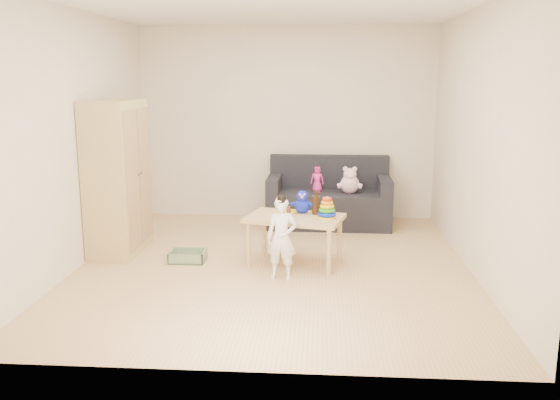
# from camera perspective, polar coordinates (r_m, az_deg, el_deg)

# --- Properties ---
(room) EXTENTS (4.50, 4.50, 4.50)m
(room) POSITION_cam_1_polar(r_m,az_deg,el_deg) (5.90, -0.66, 5.69)
(room) COLOR tan
(room) RESTS_ON ground
(wardrobe) EXTENTS (0.47, 0.93, 1.68)m
(wardrobe) POSITION_cam_1_polar(r_m,az_deg,el_deg) (6.76, -15.37, 2.12)
(wardrobe) COLOR tan
(wardrobe) RESTS_ON ground
(sofa) EXTENTS (1.60, 0.82, 0.45)m
(sofa) POSITION_cam_1_polar(r_m,az_deg,el_deg) (7.82, 4.70, -0.81)
(sofa) COLOR black
(sofa) RESTS_ON ground
(play_table) EXTENTS (1.09, 0.82, 0.51)m
(play_table) POSITION_cam_1_polar(r_m,az_deg,el_deg) (6.19, 1.42, -3.87)
(play_table) COLOR tan
(play_table) RESTS_ON ground
(storage_bin) EXTENTS (0.38, 0.29, 0.11)m
(storage_bin) POSITION_cam_1_polar(r_m,az_deg,el_deg) (6.40, -8.88, -5.35)
(storage_bin) COLOR gray
(storage_bin) RESTS_ON ground
(toddler) EXTENTS (0.31, 0.23, 0.79)m
(toddler) POSITION_cam_1_polar(r_m,az_deg,el_deg) (5.71, 0.16, -3.79)
(toddler) COLOR white
(toddler) RESTS_ON ground
(pink_bear) EXTENTS (0.28, 0.24, 0.29)m
(pink_bear) POSITION_cam_1_polar(r_m,az_deg,el_deg) (7.68, 6.73, 1.73)
(pink_bear) COLOR #FFBBD5
(pink_bear) RESTS_ON sofa
(doll) EXTENTS (0.18, 0.13, 0.34)m
(doll) POSITION_cam_1_polar(r_m,az_deg,el_deg) (7.69, 3.60, 1.97)
(doll) COLOR #EE2C9C
(doll) RESTS_ON sofa
(ring_stacker) EXTENTS (0.19, 0.19, 0.22)m
(ring_stacker) POSITION_cam_1_polar(r_m,az_deg,el_deg) (6.05, 4.54, -0.94)
(ring_stacker) COLOR yellow
(ring_stacker) RESTS_ON play_table
(brown_bottle) EXTENTS (0.09, 0.09, 0.25)m
(brown_bottle) POSITION_cam_1_polar(r_m,az_deg,el_deg) (6.21, 3.50, -0.41)
(brown_bottle) COLOR black
(brown_bottle) RESTS_ON play_table
(blue_plush) EXTENTS (0.25, 0.23, 0.25)m
(blue_plush) POSITION_cam_1_polar(r_m,az_deg,el_deg) (6.26, 2.16, -0.14)
(blue_plush) COLOR #1626CC
(blue_plush) RESTS_ON play_table
(wooden_figure) EXTENTS (0.05, 0.04, 0.12)m
(wooden_figure) POSITION_cam_1_polar(r_m,az_deg,el_deg) (6.09, 0.84, -1.10)
(wooden_figure) COLOR brown
(wooden_figure) RESTS_ON play_table
(yellow_book) EXTENTS (0.26, 0.26, 0.01)m
(yellow_book) POSITION_cam_1_polar(r_m,az_deg,el_deg) (6.30, 0.83, -1.12)
(yellow_book) COLOR yellow
(yellow_book) RESTS_ON play_table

